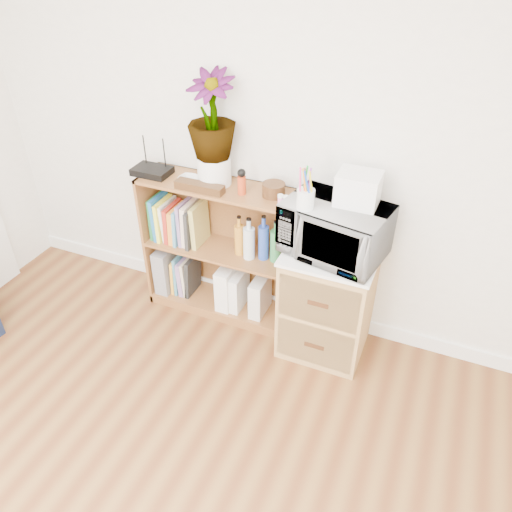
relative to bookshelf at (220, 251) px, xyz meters
The scene contains 21 objects.
skirting_board 0.57m from the bookshelf, 21.80° to the left, with size 4.00×0.02×0.10m, color white.
bookshelf is the anchor object (origin of this frame).
wicker_unit 0.76m from the bookshelf, ahead, with size 0.50×0.45×0.70m, color #9E7542.
microwave 0.85m from the bookshelf, ahead, with size 0.55×0.37×0.30m, color silver.
pen_cup 0.87m from the bookshelf, 16.20° to the right, with size 0.09×0.09×0.10m, color white.
small_appliance 1.05m from the bookshelf, ahead, with size 0.22×0.18×0.17m, color white.
router 0.66m from the bookshelf, behind, with size 0.23×0.16×0.04m, color black.
white_bowl 0.52m from the bookshelf, behind, with size 0.13×0.13×0.03m, color silver.
plant_pot 0.56m from the bookshelf, 139.59° to the left, with size 0.20×0.20×0.17m, color white.
potted_plant 0.89m from the bookshelf, 139.59° to the left, with size 0.27×0.27×0.49m, color #31742E.
trinket_box 0.51m from the bookshelf, 121.45° to the right, with size 0.30×0.07×0.05m, color #37220F.
kokeshi_doll 0.56m from the bookshelf, 12.50° to the right, with size 0.05×0.05×0.11m, color #B33716.
wooden_bowl 0.63m from the bookshelf, ahead, with size 0.13×0.13×0.08m, color #381F0F.
paint_jars 0.69m from the bookshelf, 10.88° to the right, with size 0.10×0.04×0.05m, color pink.
file_box 0.48m from the bookshelf, behind, with size 0.10×0.26×0.33m, color gray.
magazine_holder_left 0.26m from the bookshelf, 10.21° to the right, with size 0.10×0.24×0.30m, color white.
magazine_holder_mid 0.30m from the bookshelf, ahead, with size 0.08×0.21×0.27m, color white.
magazine_holder_right 0.39m from the bookshelf, ahead, with size 0.08×0.21×0.27m, color silver.
cookbooks 0.33m from the bookshelf, behind, with size 0.34×0.20×0.29m.
liquor_bottles 0.31m from the bookshelf, ahead, with size 0.30×0.07×0.29m.
lower_books 0.38m from the bookshelf, behind, with size 0.16×0.19×0.30m.
Camera 1 is at (0.90, -0.26, 2.30)m, focal length 35.00 mm.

